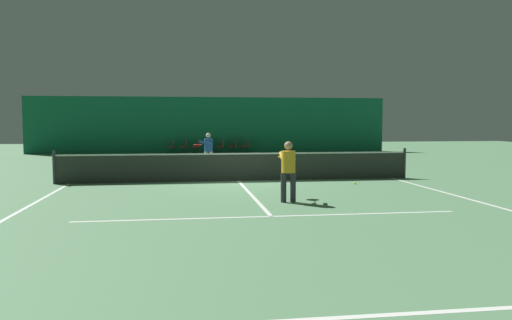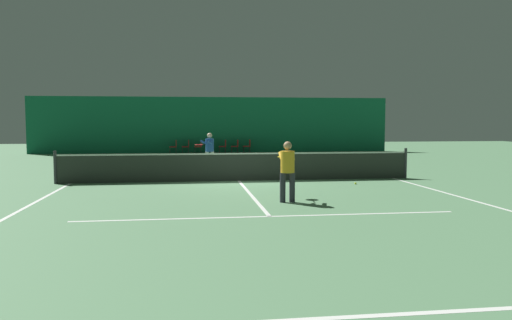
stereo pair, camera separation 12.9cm
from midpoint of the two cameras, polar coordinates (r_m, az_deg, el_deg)
ground_plane at (r=16.94m, az=-1.76°, el=-2.40°), size 60.00×60.00×0.00m
backdrop_curtain at (r=32.25m, az=-4.69°, el=4.02°), size 23.00×0.12×3.56m
court_line_baseline_far at (r=28.75m, az=-4.28°, el=0.42°), size 11.00×0.10×0.00m
court_line_baseline_near at (r=5.52m, az=12.07°, el=-17.11°), size 11.00×0.10×0.00m
court_line_service_far at (r=23.28m, az=-3.43°, el=-0.52°), size 8.25×0.10×0.00m
court_line_service_near at (r=10.67m, az=1.91°, el=-6.46°), size 8.25×0.10×0.00m
court_line_sideline_left at (r=17.25m, az=-20.27°, el=-2.54°), size 0.10×23.80×0.00m
court_line_sideline_right at (r=18.35m, az=15.59°, el=-2.02°), size 0.10×23.80×0.00m
court_line_centre at (r=16.94m, az=-1.76°, el=-2.39°), size 0.10×12.80×0.00m
tennis_net at (r=16.88m, az=-1.77°, el=-0.68°), size 12.00×0.10×1.07m
player_near at (r=12.46m, az=3.90°, el=-0.77°), size 0.46×1.31×1.52m
player_far at (r=20.91m, az=-5.20°, el=1.35°), size 0.94×1.29×1.53m
courtside_chair_0 at (r=31.69m, az=-9.22°, el=1.63°), size 0.44×0.44×0.84m
courtside_chair_1 at (r=31.68m, az=-7.82°, el=1.64°), size 0.44×0.44×0.84m
courtside_chair_2 at (r=31.69m, az=-6.41°, el=1.66°), size 0.44×0.44×0.84m
courtside_chair_3 at (r=31.72m, az=-5.01°, el=1.67°), size 0.44×0.44×0.84m
courtside_chair_4 at (r=31.77m, az=-3.61°, el=1.68°), size 0.44×0.44×0.84m
courtside_chair_5 at (r=31.84m, az=-2.21°, el=1.69°), size 0.44×0.44×0.84m
courtside_chair_6 at (r=31.92m, az=-0.82°, el=1.70°), size 0.44×0.44×0.84m
tennis_ball at (r=16.32m, az=11.53°, el=-2.63°), size 0.07×0.07×0.07m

